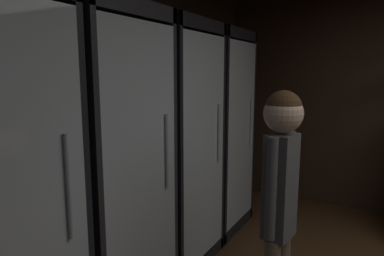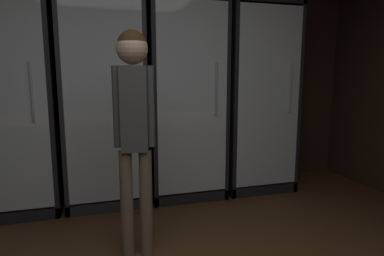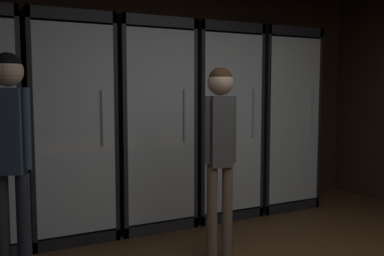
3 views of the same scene
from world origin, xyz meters
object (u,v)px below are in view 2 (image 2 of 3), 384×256
Objects in this scene: cooler_center at (104,102)px; cooler_far_right at (254,98)px; cooler_right at (183,99)px; shopper_near at (134,115)px; cooler_left at (12,103)px.

cooler_center is 1.00× the size of cooler_far_right.
cooler_center is at bearing 179.92° from cooler_right.
cooler_far_right is at bearing -0.06° from cooler_center.
cooler_center and cooler_far_right have the same top height.
shopper_near is (-0.65, -1.14, -0.00)m from cooler_right.
cooler_left reaches higher than shopper_near.
cooler_center reaches higher than shopper_near.
cooler_right is (1.63, 0.00, -0.00)m from cooler_left.
cooler_left is at bearing 130.70° from shopper_near.
cooler_left is 1.00× the size of cooler_far_right.
shopper_near is at bearing -49.30° from cooler_left.
cooler_far_right is 1.86m from shopper_near.
cooler_left is at bearing -179.99° from cooler_far_right.
cooler_left is 1.00× the size of cooler_right.
cooler_left is at bearing -179.86° from cooler_center.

